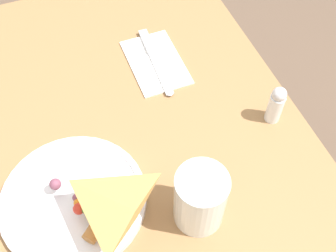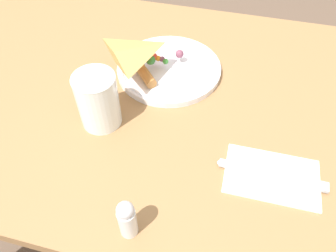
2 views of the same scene
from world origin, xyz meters
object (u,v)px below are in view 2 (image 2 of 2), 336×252
object	(u,v)px
dining_table	(156,123)
napkin_folded	(272,176)
milk_glass	(98,102)
plate_pizza	(167,67)
butter_knife	(278,176)
salt_shaker	(127,219)

from	to	relation	value
dining_table	napkin_folded	xyz separation A→B (m)	(-0.28, 0.17, 0.11)
dining_table	milk_glass	size ratio (longest dim) A/B	9.88
plate_pizza	butter_knife	distance (m)	0.37
dining_table	napkin_folded	world-z (taller)	napkin_folded
plate_pizza	napkin_folded	distance (m)	0.36
napkin_folded	butter_knife	size ratio (longest dim) A/B	0.86
plate_pizza	milk_glass	size ratio (longest dim) A/B	2.09
milk_glass	napkin_folded	xyz separation A→B (m)	(-0.36, 0.05, -0.05)
milk_glass	napkin_folded	bearing A→B (deg)	171.50
salt_shaker	butter_knife	bearing A→B (deg)	-145.07
milk_glass	salt_shaker	xyz separation A→B (m)	(-0.14, 0.22, -0.01)
plate_pizza	butter_knife	bearing A→B (deg)	138.33
dining_table	salt_shaker	distance (m)	0.37
plate_pizza	salt_shaker	world-z (taller)	salt_shaker
milk_glass	butter_knife	xyz separation A→B (m)	(-0.37, 0.05, -0.05)
dining_table	salt_shaker	xyz separation A→B (m)	(-0.05, 0.33, 0.16)
plate_pizza	milk_glass	world-z (taller)	milk_glass
plate_pizza	salt_shaker	distance (m)	0.41
butter_knife	milk_glass	bearing A→B (deg)	-6.05
milk_glass	salt_shaker	size ratio (longest dim) A/B	1.37
plate_pizza	salt_shaker	bearing A→B (deg)	95.54
plate_pizza	milk_glass	bearing A→B (deg)	63.29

